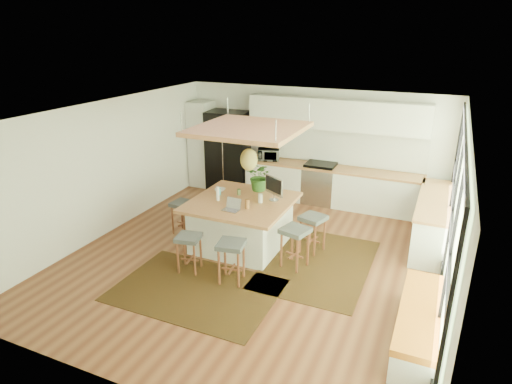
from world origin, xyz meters
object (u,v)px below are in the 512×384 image
at_px(laptop, 231,204).
at_px(monitor, 274,187).
at_px(fridge, 229,155).
at_px(microwave, 269,153).
at_px(stool_right_front, 295,248).
at_px(island_plant, 260,180).
at_px(stool_near_left, 189,252).
at_px(stool_left_side, 183,217).
at_px(stool_right_back, 312,234).
at_px(island, 242,223).
at_px(stool_near_right, 231,262).

distance_m(laptop, monitor, 0.95).
relative_size(fridge, monitor, 4.04).
xyz_separation_m(monitor, microwave, (-1.14, 2.51, -0.09)).
xyz_separation_m(stool_right_front, island_plant, (-1.12, 1.04, 0.81)).
bearing_deg(stool_near_left, microwave, 92.50).
relative_size(stool_right_front, stool_left_side, 1.09).
bearing_deg(stool_right_back, monitor, -176.90).
distance_m(stool_right_front, stool_right_back, 0.71).
relative_size(monitor, microwave, 0.98).
bearing_deg(island, microwave, 101.92).
bearing_deg(island, stool_right_back, 13.45).
bearing_deg(stool_right_back, microwave, 127.88).
height_order(stool_near_right, microwave, microwave).
height_order(stool_near_left, stool_left_side, stool_left_side).
relative_size(fridge, stool_left_side, 3.01).
relative_size(stool_near_right, laptop, 2.30).
distance_m(stool_left_side, island_plant, 1.78).
xyz_separation_m(stool_right_back, laptop, (-1.30, -0.82, 0.70)).
xyz_separation_m(island, laptop, (0.03, -0.51, 0.58)).
relative_size(stool_right_front, laptop, 2.36).
distance_m(stool_near_left, stool_right_back, 2.34).
bearing_deg(stool_near_left, laptop, 59.02).
distance_m(fridge, stool_right_back, 3.96).
height_order(laptop, microwave, microwave).
xyz_separation_m(fridge, stool_right_front, (2.92, -3.18, -0.57)).
distance_m(stool_near_right, stool_right_front, 1.20).
xyz_separation_m(stool_near_left, stool_left_side, (-0.94, 1.26, 0.00)).
relative_size(stool_near_left, microwave, 1.30).
bearing_deg(island_plant, stool_right_back, -15.48).
distance_m(island, microwave, 2.91).
xyz_separation_m(stool_near_right, stool_right_front, (0.80, 0.89, 0.00)).
bearing_deg(stool_right_front, stool_near_right, -131.86).
bearing_deg(stool_right_front, stool_right_back, 80.93).
bearing_deg(stool_left_side, stool_near_right, -35.97).
distance_m(island, island_plant, 0.96).
bearing_deg(island_plant, fridge, 130.13).
relative_size(stool_near_left, stool_right_front, 0.90).
bearing_deg(island, laptop, -86.13).
height_order(fridge, island_plant, fridge).
bearing_deg(laptop, stool_near_left, -116.39).
height_order(fridge, stool_right_front, fridge).
distance_m(stool_near_right, microwave, 4.24).
relative_size(stool_right_front, stool_right_back, 1.04).
height_order(stool_right_back, laptop, laptop).
bearing_deg(fridge, stool_near_right, -68.24).
bearing_deg(island_plant, monitor, -40.29).
distance_m(stool_right_back, island_plant, 1.51).
xyz_separation_m(stool_left_side, microwave, (0.76, 2.77, 0.75)).
bearing_deg(fridge, monitor, -53.99).
height_order(island, microwave, microwave).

